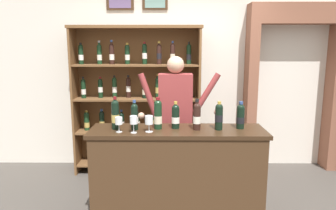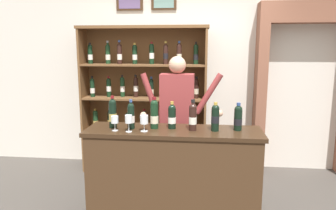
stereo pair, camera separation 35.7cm
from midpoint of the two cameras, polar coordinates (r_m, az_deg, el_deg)
The scene contains 15 objects.
back_wall at distance 4.83m, azimuth 5.46°, elevation 8.14°, with size 12.00×0.19×3.22m.
wine_shelf at distance 4.57m, azimuth -2.02°, elevation 1.71°, with size 1.80×0.38×2.08m.
archway_doorway at distance 4.99m, azimuth 24.89°, elevation 4.41°, with size 1.35×0.45×2.39m.
tasting_counter at distance 3.38m, azimuth 4.04°, elevation -12.49°, with size 1.77×0.51×0.98m.
shopkeeper at distance 3.79m, azimuth 4.36°, elevation -1.19°, with size 0.99×0.22×1.69m.
tasting_bottle_prosecco at distance 3.28m, azimuth -6.78°, elevation -1.49°, with size 0.08×0.08×0.33m.
tasting_bottle_grappa at distance 3.22m, azimuth -3.48°, elevation -1.91°, with size 0.07×0.07×0.30m.
tasting_bottle_riserva at distance 3.22m, azimuth 0.71°, elevation -1.65°, with size 0.08×0.08×0.32m.
tasting_bottle_super_tuscan at distance 3.23m, azimuth 3.88°, elevation -2.06°, with size 0.08×0.08×0.28m.
tasting_bottle_chianti at distance 3.18m, azimuth 7.67°, elevation -2.07°, with size 0.08×0.08×0.31m.
tasting_bottle_vin_santo at distance 3.19m, azimuth 11.62°, elevation -2.16°, with size 0.08×0.08×0.29m.
tasting_bottle_rosso at distance 3.27m, azimuth 15.49°, elevation -2.21°, with size 0.08×0.08×0.28m.
wine_glass_spare at distance 3.16m, azimuth -6.32°, elevation -2.78°, with size 0.07×0.07×0.15m.
wine_glass_left at distance 3.10m, azimuth -3.79°, elevation -2.67°, with size 0.07×0.07×0.17m.
wine_glass_right at distance 3.12m, azimuth -1.03°, elevation -2.82°, with size 0.08×0.08×0.16m.
Camera 2 is at (0.25, -3.10, 1.81)m, focal length 34.16 mm.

